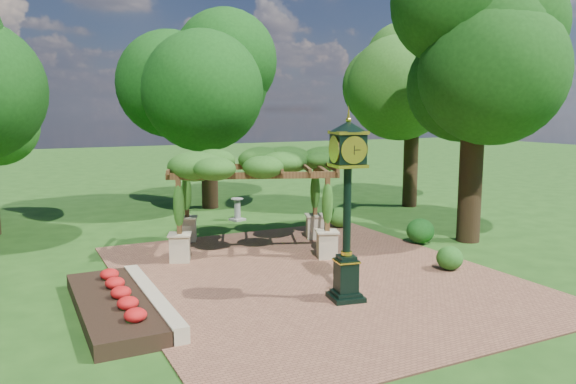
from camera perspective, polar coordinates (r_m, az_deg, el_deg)
name	(u,v)px	position (r m, az deg, el deg)	size (l,w,h in m)	color
ground	(330,286)	(15.11, 4.32, -9.54)	(120.00, 120.00, 0.00)	#1E4714
brick_plaza	(312,276)	(15.93, 2.45, -8.49)	(10.00, 12.00, 0.04)	brown
border_wall	(152,300)	(13.85, -13.66, -10.57)	(0.35, 5.00, 0.40)	#C6B793
flower_bed	(113,306)	(13.70, -17.39, -11.03)	(1.50, 5.00, 0.36)	red
pedestal_clock	(347,194)	(13.41, 6.06, -0.21)	(1.01, 1.01, 4.43)	black
pergola	(252,169)	(18.38, -3.64, 2.38)	(6.10, 4.96, 3.32)	beige
sundial	(237,211)	(23.70, -5.18, -1.91)	(0.66, 0.66, 0.95)	gray
shrub_front	(450,258)	(16.99, 16.10, -6.47)	(0.76, 0.76, 0.69)	#215919
shrub_mid	(420,231)	(20.04, 13.30, -3.86)	(0.96, 0.96, 0.86)	#185417
shrub_back	(340,217)	(22.19, 5.26, -2.57)	(0.88, 0.88, 0.79)	#2E681E
tree_north	(208,80)	(26.66, -8.16, 11.18)	(5.02, 5.02, 8.71)	#392416
tree_east_far	(414,70)	(27.48, 12.65, 12.04)	(4.50, 4.50, 9.45)	#312413
tree_east_near	(477,46)	(20.63, 18.63, 13.85)	(4.42, 4.42, 9.89)	#322214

